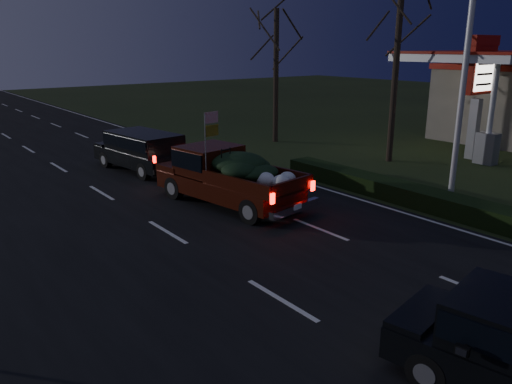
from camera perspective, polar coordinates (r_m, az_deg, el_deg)
ground at (r=10.66m, az=2.91°, el=-12.29°), size 120.00×120.00×0.00m
road_asphalt at (r=10.65m, az=2.91°, el=-12.25°), size 14.00×120.00×0.02m
hedge_row at (r=17.85m, az=15.83°, el=0.08°), size 1.00×10.00×0.60m
light_pole at (r=18.08m, az=23.16°, el=16.28°), size 0.50×0.90×9.16m
gas_price_pylon at (r=25.24m, az=24.24°, el=11.91°), size 2.00×0.41×5.57m
gas_canopy at (r=27.45m, az=24.57°, el=13.34°), size 7.10×6.10×4.88m
bare_tree_mid at (r=23.38m, az=16.11°, el=18.79°), size 3.60×3.60×8.50m
bare_tree_far at (r=27.47m, az=2.33°, el=16.58°), size 3.60×3.60×7.00m
pickup_truck at (r=16.54m, az=-3.20°, el=2.13°), size 2.80×5.60×2.81m
lead_suv at (r=21.62m, az=-12.84°, el=5.00°), size 2.50×4.85×1.33m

